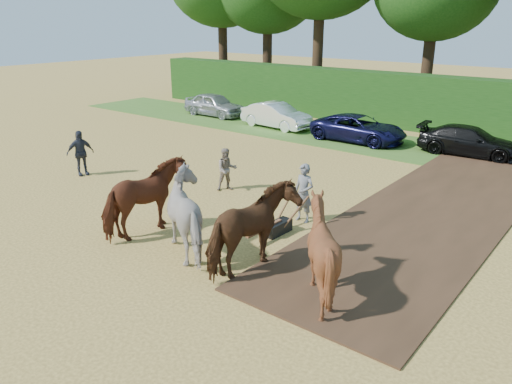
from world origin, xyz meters
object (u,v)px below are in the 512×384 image
object	(u,v)px
spectator_near	(227,169)
parked_cars	(439,138)
spectator_far	(80,153)
plough_team	(226,221)

from	to	relation	value
spectator_near	parked_cars	xyz separation A→B (m)	(4.16, 10.05, -0.10)
spectator_near	parked_cars	distance (m)	10.88
spectator_far	plough_team	size ratio (longest dim) A/B	0.25
spectator_near	parked_cars	size ratio (longest dim) A/B	0.04
spectator_near	plough_team	xyz separation A→B (m)	(3.66, -4.18, 0.31)
plough_team	parked_cars	world-z (taller)	plough_team
spectator_near	plough_team	distance (m)	5.57
spectator_near	spectator_far	bearing A→B (deg)	147.51
spectator_far	plough_team	bearing A→B (deg)	-84.24
plough_team	parked_cars	size ratio (longest dim) A/B	0.21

